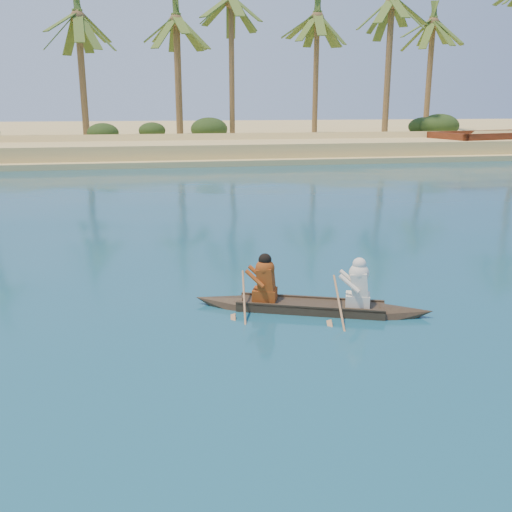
{
  "coord_description": "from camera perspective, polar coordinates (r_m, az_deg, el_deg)",
  "views": [
    {
      "loc": [
        4.96,
        -14.26,
        4.01
      ],
      "look_at": [
        7.25,
        -2.15,
        0.67
      ],
      "focal_mm": 40.0,
      "sensor_mm": 36.0,
      "label": 1
    }
  ],
  "objects": [
    {
      "name": "palm_grove",
      "position": [
        49.66,
        -17.41,
        19.13
      ],
      "size": [
        110.0,
        14.0,
        16.0
      ],
      "primitive_type": null,
      "color": "#416323",
      "rests_on": "ground"
    },
    {
      "name": "shrub_cluster",
      "position": [
        46.11,
        -17.2,
        11.01
      ],
      "size": [
        100.0,
        6.0,
        2.4
      ],
      "primitive_type": null,
      "color": "black",
      "rests_on": "ground"
    },
    {
      "name": "barge_right",
      "position": [
        49.99,
        23.82,
        10.15
      ],
      "size": [
        13.19,
        6.91,
        2.1
      ],
      "rotation": [
        0.0,
        0.0,
        0.23
      ],
      "color": "maroon",
      "rests_on": "ground"
    },
    {
      "name": "canoe",
      "position": [
        11.34,
        5.48,
        -4.28
      ],
      "size": [
        4.64,
        2.25,
        1.3
      ],
      "rotation": [
        0.0,
        0.0,
        -0.36
      ],
      "color": "#382E1E",
      "rests_on": "ground"
    },
    {
      "name": "sandy_embankment",
      "position": [
        61.44,
        -15.65,
        11.38
      ],
      "size": [
        150.0,
        51.0,
        1.5
      ],
      "color": "#D1C176",
      "rests_on": "ground"
    }
  ]
}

